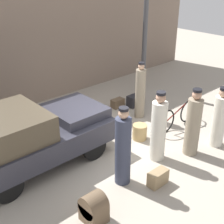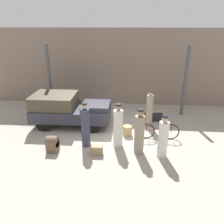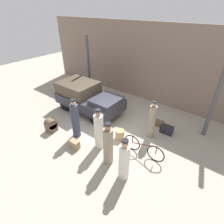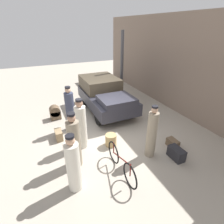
# 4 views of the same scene
# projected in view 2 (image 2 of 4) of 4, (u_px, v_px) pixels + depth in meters

# --- Properties ---
(ground_plane) EXTENTS (30.00, 30.00, 0.00)m
(ground_plane) POSITION_uv_depth(u_px,v_px,m) (107.00, 132.00, 10.18)
(ground_plane) COLOR #A89E8E
(station_building_facade) EXTENTS (16.00, 0.15, 4.50)m
(station_building_facade) POSITION_uv_depth(u_px,v_px,m) (113.00, 68.00, 13.09)
(station_building_facade) COLOR gray
(station_building_facade) RESTS_ON ground
(canopy_pillar_left) EXTENTS (0.18, 0.18, 3.75)m
(canopy_pillar_left) POSITION_uv_depth(u_px,v_px,m) (50.00, 79.00, 11.97)
(canopy_pillar_left) COLOR #4C4C51
(canopy_pillar_left) RESTS_ON ground
(canopy_pillar_right) EXTENTS (0.18, 0.18, 3.75)m
(canopy_pillar_right) POSITION_uv_depth(u_px,v_px,m) (185.00, 82.00, 11.47)
(canopy_pillar_right) COLOR #4C4C51
(canopy_pillar_right) RESTS_ON ground
(truck) EXTENTS (3.74, 1.89, 1.54)m
(truck) POSITION_uv_depth(u_px,v_px,m) (68.00, 108.00, 10.71)
(truck) COLOR black
(truck) RESTS_ON ground
(bicycle) EXTENTS (1.78, 0.04, 0.77)m
(bicycle) POSITION_uv_depth(u_px,v_px,m) (159.00, 131.00, 9.47)
(bicycle) COLOR black
(bicycle) RESTS_ON ground
(wicker_basket) EXTENTS (0.41, 0.41, 0.44)m
(wicker_basket) POSITION_uv_depth(u_px,v_px,m) (127.00, 130.00, 9.88)
(wicker_basket) COLOR tan
(wicker_basket) RESTS_ON ground
(porter_standing_middle) EXTENTS (0.38, 0.38, 1.84)m
(porter_standing_middle) POSITION_uv_depth(u_px,v_px,m) (118.00, 127.00, 8.78)
(porter_standing_middle) COLOR silver
(porter_standing_middle) RESTS_ON ground
(porter_with_bicycle) EXTENTS (0.37, 0.37, 1.69)m
(porter_with_bicycle) POSITION_uv_depth(u_px,v_px,m) (163.00, 138.00, 8.07)
(porter_with_bicycle) COLOR silver
(porter_with_bicycle) RESTS_ON ground
(porter_lifting_near_truck) EXTENTS (0.32, 0.32, 1.83)m
(porter_lifting_near_truck) POSITION_uv_depth(u_px,v_px,m) (149.00, 110.00, 10.47)
(porter_lifting_near_truck) COLOR gray
(porter_lifting_near_truck) RESTS_ON ground
(conductor_in_dark_uniform) EXTENTS (0.36, 0.36, 1.88)m
(conductor_in_dark_uniform) POSITION_uv_depth(u_px,v_px,m) (85.00, 126.00, 8.78)
(conductor_in_dark_uniform) COLOR #33384C
(conductor_in_dark_uniform) RESTS_ON ground
(porter_carrying_trunk) EXTENTS (0.38, 0.38, 1.81)m
(porter_carrying_trunk) POSITION_uv_depth(u_px,v_px,m) (139.00, 133.00, 8.33)
(porter_carrying_trunk) COLOR gray
(porter_carrying_trunk) RESTS_ON ground
(suitcase_small_leather) EXTENTS (0.49, 0.25, 0.36)m
(suitcase_small_leather) POSITION_uv_depth(u_px,v_px,m) (96.00, 150.00, 8.43)
(suitcase_small_leather) COLOR #937A56
(suitcase_small_leather) RESTS_ON ground
(suitcase_black_upright) EXTENTS (0.57, 0.32, 0.39)m
(suitcase_black_upright) POSITION_uv_depth(u_px,v_px,m) (157.00, 117.00, 11.32)
(suitcase_black_upright) COLOR #232328
(suitcase_black_upright) RESTS_ON ground
(trunk_barrel_dark) EXTENTS (0.41, 0.47, 0.63)m
(trunk_barrel_dark) POSITION_uv_depth(u_px,v_px,m) (53.00, 144.00, 8.62)
(trunk_barrel_dark) COLOR brown
(trunk_barrel_dark) RESTS_ON ground
(trunk_wicker_pale) EXTENTS (0.45, 0.26, 0.30)m
(trunk_wicker_pale) POSITION_uv_depth(u_px,v_px,m) (146.00, 115.00, 11.67)
(trunk_wicker_pale) COLOR brown
(trunk_wicker_pale) RESTS_ON ground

